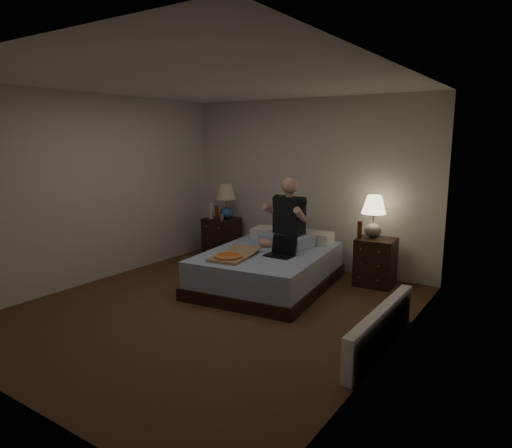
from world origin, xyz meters
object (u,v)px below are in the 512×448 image
Objects in this scene: nightstand_right at (375,262)px; water_bottle at (211,211)px; lamp_left at (226,201)px; person at (287,212)px; nightstand_left at (222,238)px; pizza_box at (228,257)px; lamp_right at (373,217)px; laptop at (280,247)px; beer_bottle_left at (217,213)px; bed at (268,269)px; soda_can at (222,217)px; radiator at (381,329)px; beer_bottle_right at (360,230)px.

water_bottle is at bearing 177.45° from nightstand_right.
person is at bearing -19.24° from lamp_left.
nightstand_left is 0.85× the size of pizza_box.
laptop is at bearing -127.80° from lamp_right.
beer_bottle_left is 0.30× the size of pizza_box.
beer_bottle_left is 1.89m from laptop.
water_bottle is 2.05m from laptop.
soda_can is (-1.32, 0.72, 0.46)m from bed.
nightstand_right is 6.29× the size of soda_can.
lamp_left is at bearing 147.60° from laptop.
lamp_right reaches higher than beer_bottle_left.
soda_can is 0.29× the size of laptop.
laptop is (1.83, -0.90, -0.17)m from water_bottle.
lamp_left reaches higher than laptop.
lamp_right is at bearing 32.02° from person.
beer_bottle_left reaches higher than bed.
nightstand_left is at bearing 150.88° from radiator.
person is 0.58× the size of radiator.
water_bottle is (-0.13, -0.11, 0.45)m from nightstand_left.
soda_can is 0.12m from beer_bottle_left.
person is (1.48, -0.34, 0.18)m from beer_bottle_left.
lamp_left is 0.60× the size of person.
person is at bearing 110.51° from laptop.
lamp_right is 2.65m from water_bottle.
beer_bottle_left is (-2.56, -0.13, 0.45)m from nightstand_right.
bed is at bearing -33.01° from lamp_left.
person is 2.74× the size of laptop.
lamp_right is 0.60× the size of person.
lamp_left reaches higher than nightstand_right.
radiator is at bearing -73.33° from nightstand_right.
beer_bottle_right is at bearing 0.55° from soda_can.
soda_can is (-2.46, -0.14, 0.38)m from nightstand_right.
nightstand_right is 2.57m from lamp_left.
nightstand_left is 0.47m from beer_bottle_left.
bed is at bearing -139.60° from lamp_right.
bed is 2.52× the size of pizza_box.
beer_bottle_left reaches higher than radiator.
lamp_right is 2.24× the size of water_bottle.
pizza_box is at bearing -44.83° from water_bottle.
bed is at bearing -28.53° from soda_can.
person is (1.41, -0.49, 0.02)m from lamp_left.
bed is 3.04× the size of nightstand_right.
pizza_box is at bearing -128.97° from beer_bottle_right.
nightstand_right is 2.61m from beer_bottle_left.
lamp_left is 1.00× the size of lamp_right.
nightstand_right is 0.60m from lamp_right.
nightstand_right is at bearing -0.55° from lamp_left.
lamp_right reaches higher than nightstand_left.
person is at bearing -13.56° from soda_can.
lamp_left is at bearing 175.10° from nightstand_right.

